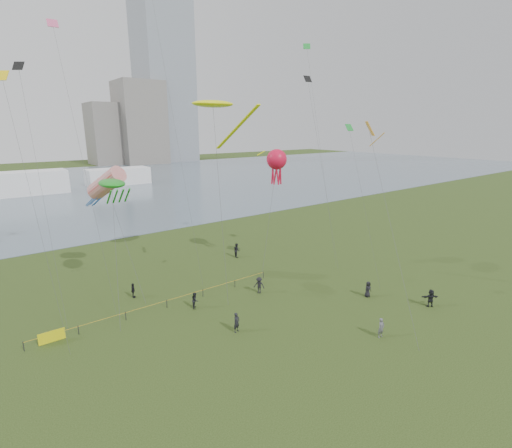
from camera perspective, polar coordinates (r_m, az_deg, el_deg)
ground_plane at (r=32.26m, az=11.35°, el=-17.60°), size 400.00×400.00×0.00m
lake at (r=120.66m, az=-26.94°, el=4.95°), size 400.00×120.00×0.08m
tower at (r=207.78m, az=-14.36°, el=26.17°), size 24.00×24.00×120.00m
building_mid at (r=191.68m, az=-17.36°, el=14.60°), size 20.00×20.00×38.00m
building_low at (r=193.03m, az=-21.87°, el=12.73°), size 16.00×18.00×28.00m
pavilion_left at (r=113.82m, az=-32.56°, el=5.27°), size 22.00×8.00×6.00m
pavilion_right at (r=121.64m, az=-20.41°, el=6.87°), size 18.00×7.00×5.00m
fence at (r=36.20m, az=-22.70°, el=-13.71°), size 24.07×0.07×1.05m
kite_flyer at (r=33.75m, az=18.69°, el=-14.89°), size 0.65×0.44×1.72m
spectator_a at (r=37.17m, az=-9.35°, el=-11.50°), size 0.94×0.99×1.61m
spectator_b at (r=39.66m, az=0.48°, el=-9.40°), size 1.25×1.32×1.79m
spectator_c at (r=40.74m, az=-18.38°, el=-9.69°), size 0.71×1.01×1.58m
spectator_d at (r=40.61m, az=16.84°, el=-9.57°), size 0.84×0.57×1.67m
spectator_e at (r=40.68m, az=25.27°, el=-10.27°), size 1.67×1.35×1.78m
spectator_f at (r=32.85m, az=-3.00°, el=-14.88°), size 0.73×0.57×1.76m
spectator_g at (r=50.27m, az=-2.99°, el=-4.05°), size 0.95×1.10×1.92m
kite_stingray at (r=39.68m, az=-6.52°, el=17.76°), size 4.68×9.92×19.74m
kite_windsock at (r=42.03m, az=-22.01°, el=5.83°), size 4.27×9.21×13.32m
kite_creature at (r=37.77m, az=-21.29°, el=5.79°), size 3.38×8.20×12.32m
kite_octopus at (r=43.65m, az=3.19°, el=9.82°), size 5.62×3.93×14.65m
kite_delta at (r=38.01m, az=17.43°, el=12.65°), size 6.11×10.89×17.63m
small_kites at (r=41.83m, az=-9.77°, el=23.78°), size 34.77×13.83×14.72m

